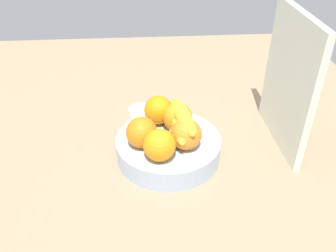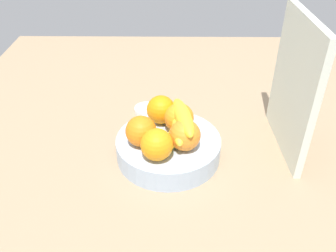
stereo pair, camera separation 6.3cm
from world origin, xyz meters
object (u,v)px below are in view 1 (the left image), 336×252
(fruit_bowl, at_px, (168,148))
(orange_back_left, at_px, (178,117))
(orange_front_left, at_px, (142,132))
(banana_bunch, at_px, (180,124))
(orange_front_right, at_px, (159,145))
(cutting_board, at_px, (289,82))
(orange_center, at_px, (186,133))
(jar_lid, at_px, (140,111))
(orange_back_right, at_px, (158,110))

(fruit_bowl, xyz_separation_m, orange_back_left, (-0.04, 0.03, 0.07))
(orange_front_left, distance_m, banana_bunch, 0.10)
(banana_bunch, bearing_deg, orange_front_right, -35.72)
(orange_back_left, xyz_separation_m, cutting_board, (-0.02, 0.29, 0.08))
(orange_front_right, distance_m, orange_center, 0.08)
(jar_lid, bearing_deg, banana_bunch, 25.43)
(orange_back_left, bearing_deg, banana_bunch, 3.59)
(banana_bunch, bearing_deg, fruit_bowl, -84.52)
(orange_front_left, bearing_deg, orange_back_right, 155.03)
(orange_front_left, xyz_separation_m, orange_back_left, (-0.06, 0.09, 0.00))
(orange_front_right, relative_size, orange_back_right, 1.00)
(orange_center, bearing_deg, banana_bunch, -163.11)
(orange_back_left, bearing_deg, orange_front_left, -57.63)
(orange_front_right, bearing_deg, orange_center, 122.05)
(orange_front_right, bearing_deg, fruit_bowl, 161.19)
(orange_back_left, relative_size, orange_back_right, 1.00)
(orange_front_left, bearing_deg, fruit_bowl, 107.76)
(fruit_bowl, distance_m, orange_back_left, 0.08)
(orange_front_left, distance_m, orange_back_left, 0.11)
(orange_front_left, relative_size, jar_lid, 1.05)
(fruit_bowl, relative_size, orange_back_right, 3.49)
(orange_center, height_order, orange_back_right, same)
(orange_center, xyz_separation_m, cutting_board, (-0.09, 0.27, 0.08))
(orange_front_right, bearing_deg, orange_front_left, -142.80)
(orange_center, xyz_separation_m, jar_lid, (-0.25, -0.11, -0.09))
(orange_front_right, distance_m, jar_lid, 0.31)
(orange_front_left, distance_m, cutting_board, 0.40)
(orange_center, relative_size, orange_back_left, 1.00)
(orange_back_right, bearing_deg, orange_center, 28.89)
(cutting_board, bearing_deg, jar_lid, -114.10)
(fruit_bowl, xyz_separation_m, jar_lid, (-0.22, -0.07, -0.02))
(orange_back_left, bearing_deg, orange_back_right, -129.34)
(fruit_bowl, height_order, orange_back_left, orange_back_left)
(cutting_board, height_order, jar_lid, cutting_board)
(fruit_bowl, relative_size, jar_lid, 3.67)
(orange_back_left, distance_m, jar_lid, 0.22)
(orange_front_right, relative_size, orange_center, 1.00)
(orange_back_left, height_order, cutting_board, cutting_board)
(orange_front_right, xyz_separation_m, cutting_board, (-0.13, 0.34, 0.08))
(orange_front_left, height_order, banana_bunch, banana_bunch)
(fruit_bowl, relative_size, banana_bunch, 1.53)
(cutting_board, bearing_deg, orange_front_right, -70.45)
(orange_back_right, relative_size, banana_bunch, 0.44)
(banana_bunch, height_order, cutting_board, cutting_board)
(orange_front_left, bearing_deg, orange_front_right, 37.20)
(orange_back_left, xyz_separation_m, orange_back_right, (-0.04, -0.05, 0.00))
(banana_bunch, height_order, jar_lid, banana_bunch)
(orange_front_left, bearing_deg, orange_center, 83.74)
(orange_front_right, xyz_separation_m, banana_bunch, (-0.08, 0.06, 0.00))
(fruit_bowl, relative_size, orange_front_left, 3.49)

